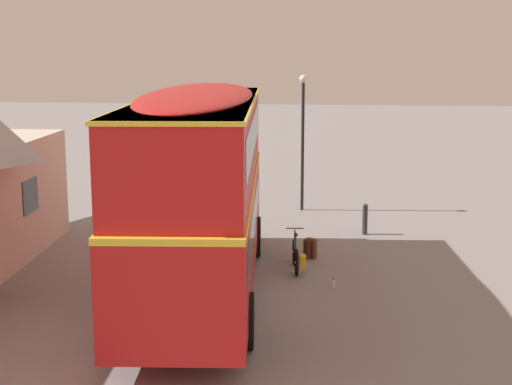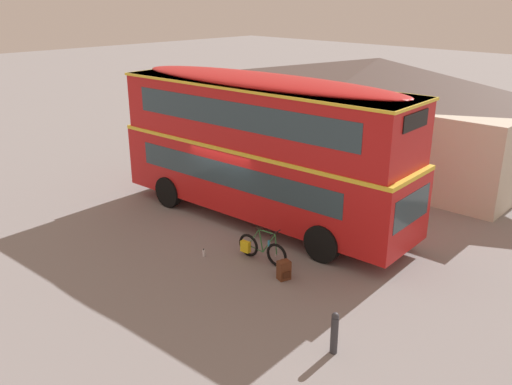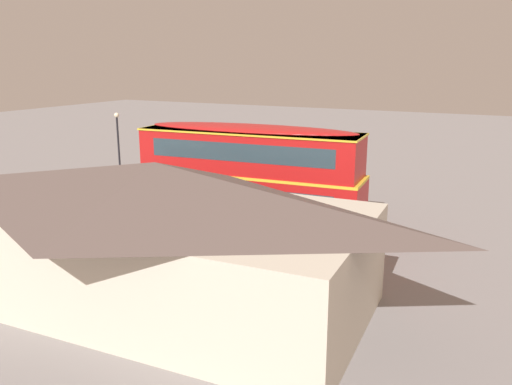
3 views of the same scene
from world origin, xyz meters
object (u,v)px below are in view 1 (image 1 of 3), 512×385
(backpack_on_ground, at_px, (310,248))
(street_lamp, at_px, (303,128))
(touring_bicycle, at_px, (296,256))
(double_decker_bus, at_px, (200,182))
(water_bottle_clear_plastic, at_px, (333,283))
(kerb_bollard, at_px, (365,219))

(backpack_on_ground, distance_m, street_lamp, 6.74)
(street_lamp, bearing_deg, touring_bicycle, -178.62)
(double_decker_bus, xyz_separation_m, street_lamp, (9.43, -1.95, 0.28))
(water_bottle_clear_plastic, bearing_deg, backpack_on_ground, 14.13)
(backpack_on_ground, relative_size, kerb_bollard, 0.59)
(touring_bicycle, bearing_deg, water_bottle_clear_plastic, -144.57)
(backpack_on_ground, bearing_deg, touring_bicycle, 165.02)
(backpack_on_ground, xyz_separation_m, kerb_bollard, (2.84, -1.59, 0.20))
(backpack_on_ground, height_order, kerb_bollard, kerb_bollard)
(backpack_on_ground, distance_m, kerb_bollard, 3.26)
(double_decker_bus, bearing_deg, touring_bicycle, -45.99)
(water_bottle_clear_plastic, distance_m, street_lamp, 9.23)
(touring_bicycle, distance_m, street_lamp, 7.80)
(touring_bicycle, distance_m, kerb_bollard, 4.45)
(touring_bicycle, relative_size, backpack_on_ground, 2.93)
(kerb_bollard, bearing_deg, street_lamp, 31.86)
(touring_bicycle, distance_m, backpack_on_ground, 1.23)
(street_lamp, xyz_separation_m, kerb_bollard, (-3.35, -2.08, -2.42))
(touring_bicycle, height_order, kerb_bollard, touring_bicycle)
(kerb_bollard, bearing_deg, backpack_on_ground, 150.80)
(street_lamp, height_order, kerb_bollard, street_lamp)
(water_bottle_clear_plastic, relative_size, street_lamp, 0.05)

